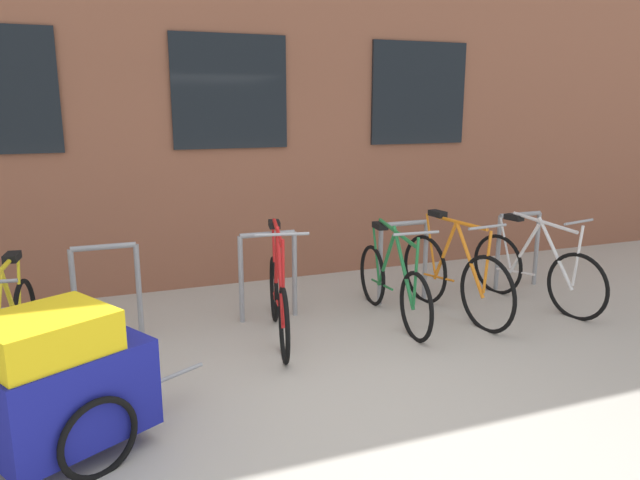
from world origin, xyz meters
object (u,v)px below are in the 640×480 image
object	(u,v)px
bicycle_red	(278,298)
bike_trailer	(63,381)
bicycle_white	(535,270)
bicycle_yellow	(9,337)
bicycle_green	(392,284)
bicycle_orange	(454,276)

from	to	relation	value
bicycle_red	bike_trailer	distance (m)	2.22
bicycle_red	bike_trailer	xyz separation A→B (m)	(-1.74, -1.36, 0.11)
bicycle_white	bicycle_red	xyz separation A→B (m)	(-2.81, 0.08, -0.00)
bicycle_yellow	bike_trailer	bearing A→B (deg)	-70.15
bicycle_yellow	bicycle_white	xyz separation A→B (m)	(4.98, 0.10, -0.00)
bicycle_white	bike_trailer	world-z (taller)	bicycle_white
bicycle_white	bike_trailer	xyz separation A→B (m)	(-4.55, -1.28, 0.11)
bicycle_yellow	bicycle_red	world-z (taller)	bicycle_red
bicycle_red	bike_trailer	bearing A→B (deg)	-141.98
bicycle_red	bicycle_green	size ratio (longest dim) A/B	0.95
bicycle_orange	bicycle_red	distance (m)	1.83
bicycle_red	bike_trailer	size ratio (longest dim) A/B	1.15
bicycle_yellow	bike_trailer	xyz separation A→B (m)	(0.43, -1.18, 0.11)
bicycle_green	bicycle_orange	bearing A→B (deg)	-7.81
bicycle_yellow	bicycle_green	world-z (taller)	bicycle_green
bicycle_white	bicycle_green	distance (m)	1.63
bicycle_yellow	bicycle_white	size ratio (longest dim) A/B	1.02
bicycle_orange	bicycle_green	distance (m)	0.65
bicycle_yellow	bicycle_red	bearing A→B (deg)	4.68
bicycle_orange	bicycle_white	size ratio (longest dim) A/B	1.03
bicycle_orange	bike_trailer	xyz separation A→B (m)	(-3.57, -1.32, 0.09)
bicycle_yellow	bicycle_orange	bearing A→B (deg)	1.94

